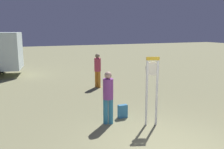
{
  "coord_description": "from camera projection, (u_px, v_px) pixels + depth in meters",
  "views": [
    {
      "loc": [
        -3.44,
        -4.48,
        2.96
      ],
      "look_at": [
        0.19,
        4.14,
        1.2
      ],
      "focal_mm": 38.46,
      "sensor_mm": 36.0,
      "label": 1
    }
  ],
  "objects": [
    {
      "name": "backpack",
      "position": [
        123.0,
        111.0,
        8.15
      ],
      "size": [
        0.32,
        0.2,
        0.45
      ],
      "color": "teal",
      "rests_on": "ground_plane"
    },
    {
      "name": "person_distant",
      "position": [
        98.0,
        69.0,
        12.28
      ],
      "size": [
        0.34,
        0.34,
        1.76
      ],
      "color": "orange",
      "rests_on": "ground_plane"
    },
    {
      "name": "person_near_clock",
      "position": [
        108.0,
        95.0,
        7.5
      ],
      "size": [
        0.32,
        0.32,
        1.69
      ],
      "color": "teal",
      "rests_on": "ground_plane"
    },
    {
      "name": "standing_clock",
      "position": [
        152.0,
        84.0,
        7.34
      ],
      "size": [
        0.42,
        0.22,
        2.15
      ],
      "color": "white",
      "rests_on": "ground_plane"
    }
  ]
}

